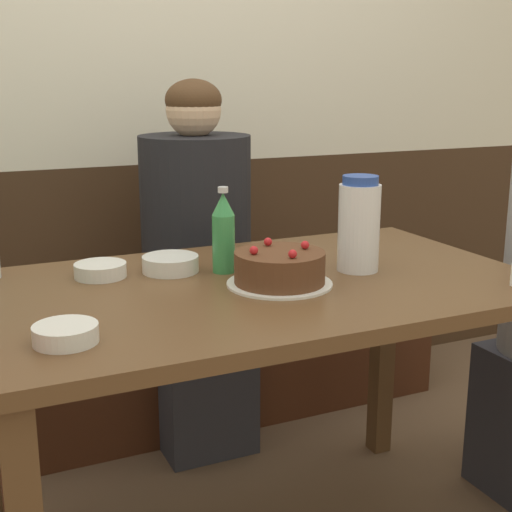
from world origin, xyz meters
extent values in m
cube|color=#3D2819|center=(0.00, 1.05, 0.46)|extent=(4.80, 0.04, 0.92)
cube|color=#472314|center=(0.00, 0.83, 0.21)|extent=(2.09, 0.38, 0.43)
cube|color=brown|center=(0.00, 0.00, 0.74)|extent=(1.31, 0.78, 0.03)
cube|color=brown|center=(0.60, 0.34, 0.36)|extent=(0.06, 0.06, 0.72)
cylinder|color=white|center=(0.03, -0.04, 0.76)|extent=(0.25, 0.25, 0.01)
cylinder|color=#56331E|center=(0.03, -0.04, 0.80)|extent=(0.21, 0.21, 0.07)
sphere|color=red|center=(0.10, -0.04, 0.84)|extent=(0.02, 0.02, 0.02)
sphere|color=red|center=(0.03, 0.02, 0.84)|extent=(0.02, 0.02, 0.02)
sphere|color=red|center=(-0.04, -0.04, 0.84)|extent=(0.02, 0.02, 0.02)
sphere|color=red|center=(0.03, -0.11, 0.84)|extent=(0.02, 0.02, 0.02)
cylinder|color=white|center=(0.27, -0.01, 0.86)|extent=(0.10, 0.10, 0.22)
cylinder|color=#28479E|center=(0.27, -0.01, 0.98)|extent=(0.09, 0.09, 0.02)
cylinder|color=#388E4C|center=(-0.05, 0.12, 0.83)|extent=(0.06, 0.06, 0.14)
cone|color=#388E4C|center=(-0.05, 0.12, 0.93)|extent=(0.06, 0.06, 0.06)
cylinder|color=silver|center=(-0.05, 0.12, 0.96)|extent=(0.03, 0.03, 0.01)
cylinder|color=white|center=(-0.34, 0.20, 0.77)|extent=(0.13, 0.13, 0.03)
cylinder|color=white|center=(-0.17, 0.17, 0.78)|extent=(0.14, 0.14, 0.04)
cylinder|color=white|center=(-0.49, -0.21, 0.77)|extent=(0.12, 0.12, 0.03)
cube|color=#33333D|center=(0.08, 0.65, 0.23)|extent=(0.30, 0.34, 0.45)
cylinder|color=black|center=(0.08, 0.65, 0.75)|extent=(0.35, 0.35, 0.60)
sphere|color=beige|center=(0.08, 0.65, 1.13)|extent=(0.17, 0.17, 0.17)
ellipsoid|color=#4C331E|center=(0.08, 0.65, 1.16)|extent=(0.18, 0.18, 0.13)
camera|label=1|loc=(-0.69, -1.47, 1.23)|focal=50.00mm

